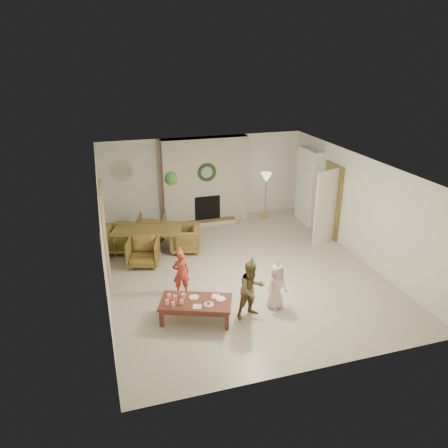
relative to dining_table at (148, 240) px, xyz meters
name	(u,v)px	position (x,y,z in m)	size (l,w,h in m)	color
floor	(241,270)	(1.94, -1.67, -0.30)	(7.00, 7.00, 0.00)	#B7B29E
ceiling	(243,166)	(1.94, -1.67, 2.20)	(7.00, 7.00, 0.00)	white
wall_back	(204,179)	(1.94, 1.83, 0.95)	(7.00, 7.00, 0.00)	silver
wall_front	(318,304)	(1.94, -5.17, 0.95)	(7.00, 7.00, 0.00)	silver
wall_left	(103,237)	(-1.06, -1.67, 0.95)	(7.00, 7.00, 0.00)	silver
wall_right	(359,207)	(4.94, -1.67, 0.95)	(7.00, 7.00, 0.00)	silver
fireplace_mass	(205,180)	(1.94, 1.63, 0.95)	(2.50, 0.40, 2.50)	maroon
fireplace_hearth	(209,222)	(1.94, 1.28, -0.24)	(1.60, 0.30, 0.12)	brown
fireplace_firebox	(207,208)	(1.94, 1.45, 0.15)	(0.75, 0.12, 0.75)	black
fireplace_wreath	(207,172)	(1.94, 1.40, 1.25)	(0.54, 0.54, 0.10)	#163C17
floor_lamp_base	(265,217)	(3.73, 1.33, -0.29)	(0.26, 0.26, 0.03)	gold
floor_lamp_post	(266,197)	(3.73, 1.33, 0.36)	(0.03, 0.03, 1.27)	gold
floor_lamp_shade	(266,178)	(3.73, 1.33, 0.97)	(0.34, 0.34, 0.28)	beige
bookshelf_carcass	(309,187)	(4.78, 0.63, 0.80)	(0.30, 1.00, 2.20)	white
bookshelf_shelf_a	(306,208)	(4.76, 0.63, 0.15)	(0.30, 0.92, 0.03)	white
bookshelf_shelf_b	(307,195)	(4.76, 0.63, 0.55)	(0.30, 0.92, 0.03)	white
bookshelf_shelf_c	(308,182)	(4.76, 0.63, 0.95)	(0.30, 0.92, 0.03)	white
bookshelf_shelf_d	(310,168)	(4.76, 0.63, 1.35)	(0.30, 0.92, 0.03)	white
books_row_lower	(309,205)	(4.74, 0.48, 0.29)	(0.20, 0.40, 0.24)	#963A1B
books_row_mid	(306,190)	(4.74, 0.68, 0.69)	(0.20, 0.44, 0.24)	#295F96
books_row_upper	(310,178)	(4.74, 0.53, 1.08)	(0.20, 0.36, 0.22)	#9E6E22
door_frame	(332,201)	(4.90, -0.47, 0.72)	(0.05, 0.86, 2.04)	brown
door_leaf	(326,208)	(4.52, -0.85, 0.70)	(0.05, 0.80, 2.00)	beige
curtain_panel	(105,233)	(-1.02, -1.47, 0.95)	(0.06, 1.20, 2.00)	beige
dining_table	(148,240)	(0.00, 0.00, 0.00)	(1.72, 0.96, 0.61)	brown
dining_chair_near	(143,252)	(-0.20, -0.73, 0.03)	(0.71, 0.74, 0.67)	brown
dining_chair_far	(152,227)	(0.20, 0.73, 0.03)	(0.71, 0.74, 0.67)	brown
dining_chair_left	(118,239)	(-0.73, 0.20, 0.03)	(0.71, 0.74, 0.67)	brown
dining_chair_right	(185,238)	(0.91, -0.25, 0.03)	(0.71, 0.74, 0.67)	brown
hanging_plant_cord	(171,169)	(0.64, -0.17, 1.85)	(0.01, 0.01, 0.70)	tan
hanging_plant_pot	(171,183)	(0.64, -0.17, 1.50)	(0.16, 0.16, 0.12)	#945F2F
hanging_plant_foliage	(171,178)	(0.64, -0.17, 1.62)	(0.32, 0.32, 0.32)	#21511B
coffee_table_top	(196,302)	(0.48, -3.28, 0.08)	(1.34, 0.67, 0.06)	#5D2C1F
coffee_table_apron	(196,306)	(0.48, -3.28, 0.01)	(1.24, 0.57, 0.08)	#5D2C1F
coffee_leg_fl	(162,318)	(-0.18, -3.31, -0.13)	(0.07, 0.07, 0.35)	#5D2C1F
coffee_leg_fr	(227,321)	(0.95, -3.75, -0.13)	(0.07, 0.07, 0.35)	#5D2C1F
coffee_leg_bl	(167,302)	(0.01, -2.80, -0.13)	(0.07, 0.07, 0.35)	#5D2C1F
coffee_leg_br	(229,305)	(1.15, -3.24, -0.13)	(0.07, 0.07, 0.35)	#5D2C1F
cup_a	(167,302)	(-0.05, -3.23, 0.16)	(0.07, 0.07, 0.09)	white
cup_b	(169,296)	(0.02, -3.04, 0.16)	(0.07, 0.07, 0.09)	white
cup_c	(173,304)	(0.04, -3.33, 0.16)	(0.07, 0.07, 0.09)	white
cup_d	(175,298)	(0.12, -3.14, 0.16)	(0.07, 0.07, 0.09)	white
cup_e	(182,302)	(0.21, -3.30, 0.16)	(0.07, 0.07, 0.09)	white
cup_f	(183,296)	(0.28, -3.11, 0.16)	(0.07, 0.07, 0.09)	white
plate_a	(194,297)	(0.48, -3.14, 0.11)	(0.19, 0.19, 0.01)	white
plate_b	(209,304)	(0.68, -3.46, 0.11)	(0.19, 0.19, 0.01)	white
plate_c	(221,299)	(0.95, -3.35, 0.11)	(0.19, 0.19, 0.01)	white
food_scoop	(209,302)	(0.68, -3.46, 0.15)	(0.07, 0.07, 0.07)	tan
napkin_left	(197,306)	(0.46, -3.47, 0.11)	(0.15, 0.15, 0.01)	#FFBBC7
napkin_right	(216,296)	(0.88, -3.23, 0.11)	(0.15, 0.15, 0.01)	#FFBBC7
child_red	(181,273)	(0.40, -2.28, 0.18)	(0.35, 0.23, 0.97)	#AA2D24
party_hat_red	(180,250)	(0.40, -2.28, 0.71)	(0.13, 0.13, 0.18)	gold
child_plaid	(251,290)	(1.52, -3.45, 0.28)	(0.56, 0.44, 1.16)	brown
party_hat_plaid	(252,260)	(1.52, -3.45, 0.90)	(0.14, 0.14, 0.19)	#45A258
child_pink	(276,286)	(2.10, -3.31, 0.17)	(0.46, 0.30, 0.94)	beige
party_hat_pink	(278,263)	(2.10, -3.31, 0.67)	(0.12, 0.12, 0.17)	#BABAC1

